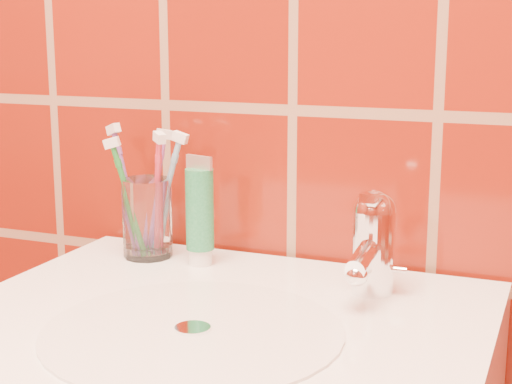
% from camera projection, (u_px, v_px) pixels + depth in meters
% --- Properties ---
extents(glass_tumbler, '(0.08, 0.08, 0.10)m').
position_uv_depth(glass_tumbler, '(147.00, 218.00, 1.02)').
color(glass_tumbler, white).
rests_on(glass_tumbler, pedestal_sink).
extents(toothpaste_tube, '(0.04, 0.04, 0.14)m').
position_uv_depth(toothpaste_tube, '(200.00, 214.00, 0.98)').
color(toothpaste_tube, white).
rests_on(toothpaste_tube, pedestal_sink).
extents(faucet, '(0.05, 0.11, 0.12)m').
position_uv_depth(faucet, '(373.00, 239.00, 0.87)').
color(faucet, white).
rests_on(faucet, pedestal_sink).
extents(toothbrush_0, '(0.08, 0.09, 0.18)m').
position_uv_depth(toothbrush_0, '(155.00, 193.00, 1.03)').
color(toothbrush_0, '#904AA0').
rests_on(toothbrush_0, glass_tumbler).
extents(toothbrush_1, '(0.13, 0.11, 0.18)m').
position_uv_depth(toothbrush_1, '(128.00, 191.00, 1.03)').
color(toothbrush_1, '#70428F').
rests_on(toothbrush_1, glass_tumbler).
extents(toothbrush_2, '(0.08, 0.08, 0.18)m').
position_uv_depth(toothbrush_2, '(157.00, 196.00, 1.01)').
color(toothbrush_2, '#C02942').
rests_on(toothbrush_2, glass_tumbler).
extents(toothbrush_3, '(0.08, 0.07, 0.17)m').
position_uv_depth(toothbrush_3, '(165.00, 195.00, 1.01)').
color(toothbrush_3, '#7DB4DF').
rests_on(toothbrush_3, glass_tumbler).
extents(toothbrush_4, '(0.09, 0.08, 0.17)m').
position_uv_depth(toothbrush_4, '(129.00, 199.00, 1.01)').
color(toothbrush_4, '#1F762F').
rests_on(toothbrush_4, glass_tumbler).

